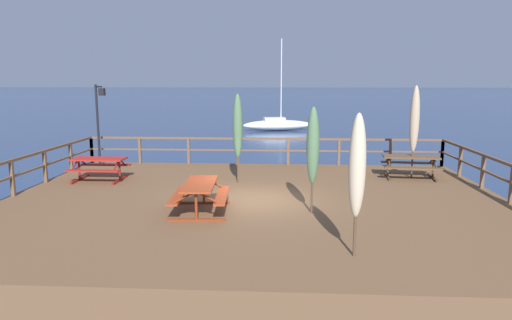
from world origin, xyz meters
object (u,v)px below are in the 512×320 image
Objects in this scene: patio_umbrella_tall_mid_left at (357,167)px; picnic_table_mid_right at (99,164)px; picnic_table_front_left at (200,191)px; picnic_table_mid_centre at (411,162)px; patio_umbrella_short_back at (313,146)px; patio_umbrella_short_mid at (415,120)px; lamp_post_hooked at (99,113)px; patio_umbrella_short_front at (238,127)px; sailboat_distant at (277,124)px.

picnic_table_mid_right is at bearing 139.76° from patio_umbrella_tall_mid_left.
picnic_table_mid_centre is (6.54, 4.68, -0.00)m from picnic_table_front_left.
picnic_table_front_left is 3.08m from patio_umbrella_short_back.
patio_umbrella_short_mid is (0.06, 0.03, 1.47)m from picnic_table_mid_centre.
picnic_table_mid_right is at bearing -174.19° from picnic_table_mid_centre.
patio_umbrella_tall_mid_left reaches higher than picnic_table_front_left.
picnic_table_mid_right is at bearing -174.06° from patio_umbrella_short_mid.
picnic_table_mid_right is 0.55× the size of patio_umbrella_short_mid.
patio_umbrella_short_back is at bearing 102.36° from patio_umbrella_tall_mid_left.
picnic_table_mid_centre is 11.82m from lamp_post_hooked.
picnic_table_mid_centre is at bearing 11.01° from patio_umbrella_short_front.
picnic_table_mid_right is 0.60× the size of patio_umbrella_short_front.
picnic_table_mid_centre is at bearing -7.77° from lamp_post_hooked.
patio_umbrella_short_front is at bearing 79.94° from picnic_table_front_left.
picnic_table_mid_right is 7.87m from patio_umbrella_short_back.
picnic_table_mid_centre is 0.63× the size of patio_umbrella_short_mid.
picnic_table_front_left is 8.04m from picnic_table_mid_centre.
picnic_table_mid_centre is 0.68× the size of patio_umbrella_short_front.
lamp_post_hooked reaches higher than picnic_table_mid_right.
picnic_table_front_left is 0.26× the size of sailboat_distant.
sailboat_distant is (5.67, 24.79, -0.93)m from picnic_table_mid_right.
picnic_table_front_left is 0.64× the size of patio_umbrella_short_mid.
sailboat_distant reaches higher than patio_umbrella_short_back.
patio_umbrella_short_mid is (3.75, 4.61, 0.30)m from patio_umbrella_short_back.
picnic_table_front_left is 1.16× the size of picnic_table_mid_right.
picnic_table_mid_right is at bearing -102.89° from sailboat_distant.
picnic_table_front_left is at bearing -177.86° from patio_umbrella_short_back.
patio_umbrella_short_front is (-2.87, 6.36, 0.11)m from patio_umbrella_tall_mid_left.
patio_umbrella_short_front reaches higher than picnic_table_front_left.
picnic_table_front_left is 0.70× the size of patio_umbrella_short_front.
sailboat_distant reaches higher than picnic_table_mid_centre.
picnic_table_mid_right is 0.23× the size of sailboat_distant.
patio_umbrella_short_front is at bearing -92.18° from sailboat_distant.
lamp_post_hooked is at bearing 172.41° from patio_umbrella_short_mid.
patio_umbrella_tall_mid_left is at bearing -65.70° from patio_umbrella_short_front.
picnic_table_front_left and picnic_table_mid_centre have the same top height.
sailboat_distant is at bearing 87.82° from patio_umbrella_short_front.
picnic_table_front_left is at bearing -51.01° from lamp_post_hooked.
picnic_table_mid_right is 10.02m from patio_umbrella_tall_mid_left.
lamp_post_hooked reaches higher than patio_umbrella_short_back.
patio_umbrella_short_mid is at bearing 35.52° from picnic_table_front_left.
patio_umbrella_tall_mid_left is 8.16m from patio_umbrella_short_mid.
sailboat_distant is (-4.96, 23.70, -0.93)m from picnic_table_mid_centre.
patio_umbrella_short_back is 10.05m from lamp_post_hooked.
lamp_post_hooked is (-5.07, 6.27, 1.55)m from picnic_table_front_left.
patio_umbrella_short_mid reaches higher than patio_umbrella_tall_mid_left.
picnic_table_mid_right is 0.65× the size of patio_umbrella_short_back.
patio_umbrella_tall_mid_left is 0.94× the size of patio_umbrella_short_front.
patio_umbrella_short_back is at bearing 2.14° from picnic_table_front_left.
picnic_table_front_left is 0.75× the size of patio_umbrella_short_back.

